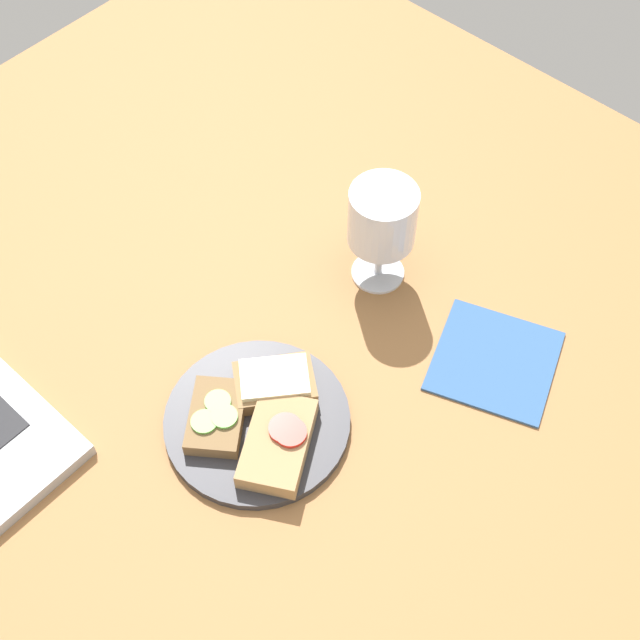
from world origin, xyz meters
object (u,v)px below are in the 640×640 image
(sandwich_with_cucumber, at_px, (217,416))
(napkin, at_px, (495,361))
(wine_glass, at_px, (380,218))
(sandwich_with_cheese, at_px, (275,382))
(plate, at_px, (257,421))
(sandwich_with_tomato, at_px, (278,442))

(sandwich_with_cucumber, xyz_separation_m, napkin, (0.29, -0.18, -0.02))
(wine_glass, bearing_deg, sandwich_with_cheese, -172.29)
(wine_glass, relative_size, napkin, 1.05)
(plate, bearing_deg, napkin, -31.18)
(napkin, bearing_deg, sandwich_with_tomato, 157.46)
(sandwich_with_cucumber, xyz_separation_m, sandwich_with_cheese, (0.08, -0.02, 0.00))
(sandwich_with_tomato, height_order, sandwich_with_cheese, sandwich_with_tomato)
(sandwich_with_tomato, relative_size, napkin, 0.93)
(sandwich_with_tomato, distance_m, wine_glass, 0.29)
(sandwich_with_cheese, xyz_separation_m, wine_glass, (0.22, 0.03, 0.08))
(plate, distance_m, sandwich_with_cheese, 0.05)
(sandwich_with_cucumber, relative_size, sandwich_with_cheese, 0.99)
(sandwich_with_tomato, distance_m, napkin, 0.28)
(plate, height_order, sandwich_with_cheese, sandwich_with_cheese)
(plate, height_order, sandwich_with_tomato, sandwich_with_tomato)
(sandwich_with_tomato, xyz_separation_m, sandwich_with_cheese, (0.05, 0.06, -0.00))
(sandwich_with_cheese, bearing_deg, wine_glass, 7.71)
(wine_glass, distance_m, napkin, 0.22)
(plate, xyz_separation_m, sandwich_with_tomato, (-0.01, -0.04, 0.02))
(wine_glass, bearing_deg, napkin, -92.49)
(sandwich_with_cheese, xyz_separation_m, napkin, (0.21, -0.17, -0.02))
(sandwich_with_tomato, bearing_deg, plate, 77.55)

